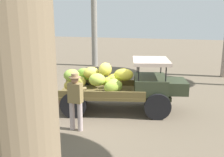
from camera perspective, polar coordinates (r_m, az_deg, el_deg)
ground_plane at (r=9.80m, az=-1.41°, el=-6.33°), size 60.00×60.00×0.00m
truck at (r=9.20m, az=2.42°, el=-1.38°), size 4.64×2.45×1.88m
farmer at (r=7.67m, az=-8.04°, el=-4.36°), size 0.53×0.47×1.75m
wooden_crate at (r=10.30m, az=-11.45°, el=-4.37°), size 0.44×0.60×0.42m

